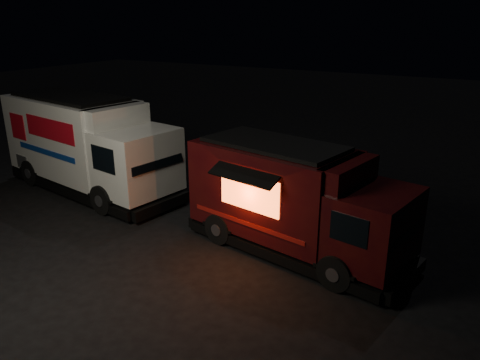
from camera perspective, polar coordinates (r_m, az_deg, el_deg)
ground at (r=12.31m, az=-8.20°, el=-7.78°), size 80.00×80.00×0.00m
white_truck at (r=16.17m, az=-17.78°, el=4.07°), size 7.20×3.40×3.13m
red_truck at (r=11.43m, az=7.10°, el=-2.53°), size 6.06×3.16×2.68m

